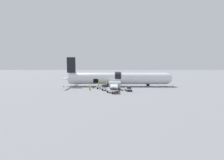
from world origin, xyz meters
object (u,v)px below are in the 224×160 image
Objects in this scene: baggage_tug_mid at (128,89)px; suitcase_on_tarmac_upright at (108,88)px; ground_crew_loader_b at (90,87)px; baggage_tug_rear at (113,90)px; baggage_tug_lead at (106,88)px; airplane at (117,79)px; ground_crew_driver at (99,85)px; ground_crew_supervisor at (107,85)px; ground_crew_loader_a at (111,85)px; suitcase_on_tarmac_spare at (93,87)px; baggage_cart_loading at (101,87)px.

suitcase_on_tarmac_upright is at bearing 153.35° from baggage_tug_mid.
baggage_tug_rear is at bearing -36.44° from ground_crew_loader_b.
baggage_tug_rear is at bearing -63.54° from baggage_tug_lead.
ground_crew_loader_b is (-8.09, -8.80, -1.77)m from airplane.
baggage_tug_rear reaches higher than suitcase_on_tarmac_upright.
ground_crew_driver is (-4.74, 10.25, 0.21)m from baggage_tug_rear.
baggage_tug_rear is (2.04, -4.10, 0.02)m from baggage_tug_lead.
ground_crew_loader_b is 0.89× the size of ground_crew_supervisor.
baggage_tug_lead is 1.52× the size of ground_crew_loader_a.
baggage_tug_lead is at bearing -105.81° from suitcase_on_tarmac_upright.
baggage_tug_rear is at bearing -53.99° from suitcase_on_tarmac_spare.
ground_crew_supervisor is at bearing 52.93° from baggage_cart_loading.
baggage_tug_rear is at bearing -65.16° from ground_crew_driver.
ground_crew_driver reaches higher than suitcase_on_tarmac_upright.
airplane is 13.99m from baggage_tug_rear.
ground_crew_loader_b is 0.92× the size of ground_crew_driver.
ground_crew_supervisor is at bearing 16.44° from suitcase_on_tarmac_spare.
ground_crew_loader_b is at bearing -111.17° from ground_crew_driver.
suitcase_on_tarmac_upright is (-1.39, 6.40, -0.43)m from baggage_tug_rear.
ground_crew_driver is at bearing 131.11° from suitcase_on_tarmac_upright.
baggage_tug_rear is 9.12m from ground_crew_loader_a.
baggage_cart_loading is 2.82m from ground_crew_driver.
ground_crew_loader_b reaches higher than suitcase_on_tarmac_spare.
airplane reaches higher than baggage_tug_rear.
baggage_cart_loading is (-1.66, 3.57, -0.24)m from baggage_tug_lead.
baggage_cart_loading is 2.09× the size of ground_crew_loader_a.
baggage_tug_lead is 3.94m from baggage_cart_loading.
baggage_tug_rear is (-1.32, -13.80, -1.91)m from airplane.
suitcase_on_tarmac_spare reaches higher than suitcase_on_tarmac_upright.
ground_crew_supervisor reaches higher than ground_crew_driver.
ground_crew_loader_b is at bearing -146.40° from ground_crew_loader_a.
baggage_cart_loading reaches higher than suitcase_on_tarmac_upright.
ground_crew_loader_b is 2.32× the size of suitcase_on_tarmac_upright.
ground_crew_supervisor is at bearing 101.40° from suitcase_on_tarmac_upright.
baggage_tug_mid is (3.19, -10.36, -2.04)m from airplane.
ground_crew_supervisor reaches higher than suitcase_on_tarmac_upright.
baggage_tug_mid is 11.49m from ground_crew_driver.
baggage_cart_loading is (-8.21, 4.22, -0.13)m from baggage_tug_mid.
ground_crew_supervisor reaches higher than baggage_cart_loading.
airplane is at bearing 50.68° from baggage_cart_loading.
ground_crew_supervisor reaches higher than baggage_tug_mid.
airplane reaches higher than ground_crew_supervisor.
baggage_tug_rear is 6.56m from suitcase_on_tarmac_upright.
airplane reaches higher than baggage_tug_mid.
ground_crew_loader_b is (-6.16, -4.10, -0.08)m from ground_crew_loader_a.
baggage_cart_loading reaches higher than suitcase_on_tarmac_spare.
baggage_tug_rear is 11.29m from ground_crew_driver.
suitcase_on_tarmac_upright is at bearing 74.19° from baggage_tug_lead.
ground_crew_loader_a is 2.54× the size of suitcase_on_tarmac_upright.
ground_crew_loader_b is at bearing -139.06° from baggage_cart_loading.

